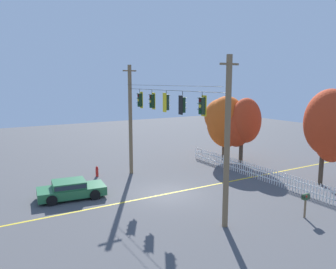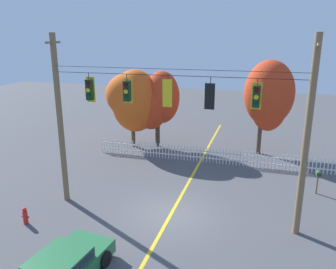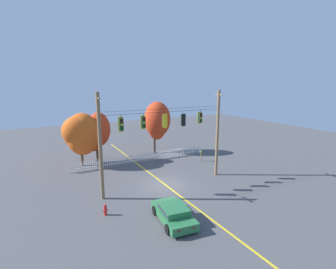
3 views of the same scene
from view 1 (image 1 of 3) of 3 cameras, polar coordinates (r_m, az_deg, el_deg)
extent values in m
plane|color=#4C4C4F|center=(22.18, -0.08, -10.13)|extent=(80.00, 80.00, 0.00)
cube|color=gold|center=(22.18, -0.08, -10.12)|extent=(0.16, 36.00, 0.01)
cylinder|color=brown|center=(26.25, -6.47, 2.42)|extent=(0.29, 0.29, 8.57)
cylinder|color=brown|center=(16.51, 10.10, -1.59)|extent=(0.29, 0.29, 8.57)
cube|color=brown|center=(26.09, -6.62, 10.81)|extent=(0.10, 1.10, 0.10)
cube|color=brown|center=(16.26, 10.49, 11.81)|extent=(0.10, 1.10, 0.10)
cylinder|color=black|center=(20.95, -0.08, 7.59)|extent=(11.33, 0.02, 0.02)
cylinder|color=black|center=(20.82, -0.68, 8.41)|extent=(11.33, 0.02, 0.02)
cylinder|color=black|center=(24.50, -4.87, 7.42)|extent=(0.03, 0.03, 0.31)
cube|color=yellow|center=(24.58, -4.58, 5.93)|extent=(0.43, 0.02, 1.21)
cube|color=black|center=(24.52, -4.85, 5.92)|extent=(0.30, 0.24, 0.97)
cylinder|color=#410706|center=(24.45, -5.15, 6.67)|extent=(0.20, 0.03, 0.20)
cube|color=black|center=(24.43, -5.25, 6.93)|extent=(0.22, 0.12, 0.06)
cylinder|color=yellow|center=(24.47, -5.14, 5.91)|extent=(0.20, 0.03, 0.20)
cube|color=black|center=(24.44, -5.24, 6.17)|extent=(0.22, 0.12, 0.06)
cylinder|color=#073513|center=(24.49, -5.13, 5.15)|extent=(0.20, 0.03, 0.20)
cube|color=black|center=(24.46, -5.23, 5.41)|extent=(0.22, 0.12, 0.06)
cylinder|color=black|center=(22.79, -2.77, 7.31)|extent=(0.03, 0.03, 0.31)
cube|color=yellow|center=(22.88, -2.47, 5.77)|extent=(0.43, 0.02, 1.15)
cube|color=black|center=(22.82, -2.76, 5.76)|extent=(0.30, 0.24, 0.92)
cylinder|color=#410706|center=(22.74, -3.07, 6.52)|extent=(0.20, 0.03, 0.20)
cube|color=black|center=(22.71, -3.17, 6.81)|extent=(0.22, 0.12, 0.06)
cylinder|color=yellow|center=(22.75, -3.06, 5.74)|extent=(0.20, 0.03, 0.20)
cube|color=black|center=(22.73, -3.17, 6.03)|extent=(0.22, 0.12, 0.06)
cylinder|color=#073513|center=(22.77, -3.06, 4.97)|extent=(0.20, 0.03, 0.20)
cube|color=black|center=(22.75, -3.16, 5.25)|extent=(0.22, 0.12, 0.06)
cylinder|color=black|center=(21.08, -0.28, 7.23)|extent=(0.03, 0.03, 0.28)
cube|color=yellow|center=(21.04, -0.58, 5.52)|extent=(0.43, 0.02, 1.21)
cube|color=#1E3323|center=(21.11, -0.28, 5.53)|extent=(0.30, 0.24, 0.98)
cylinder|color=#410706|center=(21.16, 0.04, 6.42)|extent=(0.20, 0.03, 0.20)
cube|color=#1E3323|center=(21.18, 0.15, 6.74)|extent=(0.22, 0.12, 0.06)
cylinder|color=yellow|center=(21.18, 0.04, 5.54)|extent=(0.20, 0.03, 0.20)
cube|color=#1E3323|center=(21.19, 0.14, 5.85)|extent=(0.22, 0.12, 0.06)
cylinder|color=#073513|center=(21.20, 0.04, 4.66)|extent=(0.20, 0.03, 0.20)
cube|color=#1E3323|center=(21.21, 0.14, 4.97)|extent=(0.22, 0.12, 0.06)
cylinder|color=black|center=(19.48, 2.52, 6.94)|extent=(0.03, 0.03, 0.36)
cube|color=black|center=(19.45, 2.18, 5.07)|extent=(0.43, 0.02, 1.12)
cube|color=black|center=(19.52, 2.50, 5.08)|extent=(0.30, 0.24, 0.90)
cylinder|color=#410706|center=(19.57, 2.84, 5.98)|extent=(0.20, 0.03, 0.20)
cube|color=black|center=(19.59, 2.96, 6.32)|extent=(0.22, 0.12, 0.06)
cylinder|color=yellow|center=(19.59, 2.84, 5.10)|extent=(0.20, 0.03, 0.20)
cube|color=black|center=(19.61, 2.95, 5.44)|extent=(0.22, 0.12, 0.06)
cylinder|color=#073513|center=(19.61, 2.83, 4.22)|extent=(0.20, 0.03, 0.20)
cube|color=black|center=(19.63, 2.94, 4.56)|extent=(0.22, 0.12, 0.06)
cylinder|color=black|center=(17.91, 5.88, 6.82)|extent=(0.03, 0.03, 0.29)
cube|color=yellow|center=(18.02, 6.19, 4.92)|extent=(0.43, 0.02, 1.13)
cube|color=#1E3323|center=(17.94, 5.85, 4.90)|extent=(0.30, 0.24, 0.91)
cylinder|color=#410706|center=(17.84, 5.52, 5.86)|extent=(0.20, 0.03, 0.20)
cube|color=#1E3323|center=(17.81, 5.41, 6.23)|extent=(0.22, 0.12, 0.06)
cylinder|color=yellow|center=(17.86, 5.50, 4.89)|extent=(0.20, 0.03, 0.20)
cube|color=#1E3323|center=(17.82, 5.39, 5.26)|extent=(0.22, 0.12, 0.06)
cylinder|color=#073513|center=(17.88, 5.49, 3.92)|extent=(0.20, 0.03, 0.20)
cube|color=#1E3323|center=(17.85, 5.38, 4.29)|extent=(0.22, 0.12, 0.06)
cube|color=white|center=(32.02, 4.79, -3.15)|extent=(0.06, 0.04, 1.07)
cube|color=white|center=(31.84, 5.02, -3.22)|extent=(0.06, 0.04, 1.07)
cube|color=white|center=(31.66, 5.26, -3.29)|extent=(0.06, 0.04, 1.07)
cube|color=white|center=(31.49, 5.50, -3.37)|extent=(0.06, 0.04, 1.07)
cube|color=white|center=(31.31, 5.74, -3.44)|extent=(0.06, 0.04, 1.07)
cube|color=white|center=(31.13, 5.99, -3.52)|extent=(0.06, 0.04, 1.07)
cube|color=white|center=(30.95, 6.24, -3.60)|extent=(0.06, 0.04, 1.07)
cube|color=white|center=(30.78, 6.49, -3.67)|extent=(0.06, 0.04, 1.07)
cube|color=white|center=(30.60, 6.74, -3.75)|extent=(0.06, 0.04, 1.07)
cube|color=white|center=(30.43, 7.00, -3.83)|extent=(0.06, 0.04, 1.07)
cube|color=white|center=(30.26, 7.26, -3.91)|extent=(0.06, 0.04, 1.07)
cube|color=white|center=(30.08, 7.52, -3.99)|extent=(0.06, 0.04, 1.07)
cube|color=white|center=(29.91, 7.79, -4.08)|extent=(0.06, 0.04, 1.07)
cube|color=white|center=(29.74, 8.06, -4.16)|extent=(0.06, 0.04, 1.07)
cube|color=white|center=(29.57, 8.33, -4.24)|extent=(0.06, 0.04, 1.07)
cube|color=white|center=(29.40, 8.61, -4.33)|extent=(0.06, 0.04, 1.07)
cube|color=white|center=(29.23, 8.89, -4.41)|extent=(0.06, 0.04, 1.07)
cube|color=white|center=(29.06, 9.17, -4.50)|extent=(0.06, 0.04, 1.07)
cube|color=white|center=(28.89, 9.45, -4.59)|extent=(0.06, 0.04, 1.07)
cube|color=white|center=(28.72, 9.74, -4.67)|extent=(0.06, 0.04, 1.07)
cube|color=white|center=(28.56, 10.04, -4.76)|extent=(0.06, 0.04, 1.07)
cube|color=white|center=(28.39, 10.33, -4.85)|extent=(0.06, 0.04, 1.07)
cube|color=white|center=(28.23, 10.63, -4.94)|extent=(0.06, 0.04, 1.07)
cube|color=white|center=(28.06, 10.93, -5.04)|extent=(0.06, 0.04, 1.07)
cube|color=white|center=(27.90, 11.24, -5.13)|extent=(0.06, 0.04, 1.07)
cube|color=white|center=(27.74, 11.55, -5.22)|extent=(0.06, 0.04, 1.07)
cube|color=white|center=(27.58, 11.87, -5.32)|extent=(0.06, 0.04, 1.07)
cube|color=white|center=(27.41, 12.18, -5.41)|extent=(0.06, 0.04, 1.07)
cube|color=white|center=(27.26, 12.51, -5.51)|extent=(0.06, 0.04, 1.07)
cube|color=white|center=(27.10, 12.83, -5.61)|extent=(0.06, 0.04, 1.07)
cube|color=white|center=(26.94, 13.16, -5.71)|extent=(0.06, 0.04, 1.07)
cube|color=white|center=(26.78, 13.50, -5.81)|extent=(0.06, 0.04, 1.07)
cube|color=white|center=(26.63, 13.83, -5.91)|extent=(0.06, 0.04, 1.07)
cube|color=white|center=(26.47, 14.18, -6.01)|extent=(0.06, 0.04, 1.07)
cube|color=white|center=(26.32, 14.52, -6.11)|extent=(0.06, 0.04, 1.07)
cube|color=white|center=(26.17, 14.87, -6.21)|extent=(0.06, 0.04, 1.07)
cube|color=white|center=(26.01, 15.23, -6.32)|extent=(0.06, 0.04, 1.07)
cube|color=white|center=(25.86, 15.59, -6.42)|extent=(0.06, 0.04, 1.07)
cube|color=white|center=(25.72, 15.95, -6.53)|extent=(0.06, 0.04, 1.07)
cube|color=white|center=(25.57, 16.32, -6.64)|extent=(0.06, 0.04, 1.07)
cube|color=white|center=(25.42, 16.69, -6.74)|extent=(0.06, 0.04, 1.07)
cube|color=white|center=(25.27, 17.06, -6.85)|extent=(0.06, 0.04, 1.07)
cube|color=white|center=(25.13, 17.45, -6.96)|extent=(0.06, 0.04, 1.07)
cube|color=white|center=(24.99, 17.83, -7.08)|extent=(0.06, 0.04, 1.07)
cube|color=white|center=(24.84, 18.22, -7.19)|extent=(0.06, 0.04, 1.07)
cube|color=white|center=(24.70, 18.62, -7.30)|extent=(0.06, 0.04, 1.07)
cube|color=white|center=(24.56, 19.02, -7.41)|extent=(0.06, 0.04, 1.07)
cube|color=white|center=(24.42, 19.42, -7.53)|extent=(0.06, 0.04, 1.07)
cube|color=white|center=(24.29, 19.83, -7.65)|extent=(0.06, 0.04, 1.07)
cube|color=white|center=(24.15, 20.24, -7.76)|extent=(0.06, 0.04, 1.07)
cube|color=white|center=(24.02, 20.66, -7.88)|extent=(0.06, 0.04, 1.07)
cube|color=white|center=(23.88, 21.09, -8.00)|extent=(0.06, 0.04, 1.07)
cube|color=white|center=(23.75, 21.51, -8.12)|extent=(0.06, 0.04, 1.07)
cube|color=white|center=(23.62, 21.95, -8.24)|extent=(0.06, 0.04, 1.07)
cube|color=white|center=(23.49, 22.39, -8.36)|extent=(0.06, 0.04, 1.07)
cube|color=white|center=(23.37, 22.83, -8.48)|extent=(0.06, 0.04, 1.07)
cube|color=white|center=(23.24, 23.28, -8.60)|extent=(0.06, 0.04, 1.07)
cube|color=white|center=(23.12, 23.73, -8.73)|extent=(0.06, 0.04, 1.07)
cube|color=white|center=(22.99, 24.19, -8.85)|extent=(0.06, 0.04, 1.07)
cube|color=white|center=(22.87, 24.66, -8.98)|extent=(0.06, 0.04, 1.07)
cube|color=white|center=(22.75, 25.13, -9.10)|extent=(0.06, 0.04, 1.07)
cube|color=white|center=(22.63, 25.60, -9.23)|extent=(0.06, 0.04, 1.07)
cube|color=white|center=(22.52, 26.08, -9.36)|extent=(0.06, 0.04, 1.07)
cube|color=white|center=(22.40, 26.57, -9.48)|extent=(0.06, 0.04, 1.07)
cube|color=white|center=(26.02, 15.43, -6.81)|extent=(16.48, 0.03, 0.08)
cube|color=white|center=(25.90, 15.47, -5.86)|extent=(16.48, 0.03, 0.08)
cylinder|color=brown|center=(31.74, 9.53, -2.34)|extent=(0.31, 0.31, 2.17)
ellipsoid|color=#DB5619|center=(31.20, 9.99, 2.17)|extent=(3.67, 3.63, 4.75)
ellipsoid|color=#DB5619|center=(31.57, 9.80, 2.29)|extent=(3.33, 3.01, 3.46)
ellipsoid|color=#DB5619|center=(31.31, 9.23, 3.08)|extent=(3.62, 3.03, 3.33)
cylinder|color=#473828|center=(30.67, 12.41, -2.76)|extent=(0.35, 0.35, 2.23)
ellipsoid|color=red|center=(30.50, 11.68, 1.25)|extent=(2.63, 2.49, 3.59)
ellipsoid|color=red|center=(30.14, 13.23, 2.35)|extent=(2.71, 2.62, 3.99)
cylinder|color=#473828|center=(26.15, 24.82, -4.97)|extent=(0.31, 0.31, 2.66)
ellipsoid|color=red|center=(25.61, 26.41, 0.49)|extent=(2.72, 2.53, 4.36)
ellipsoid|color=red|center=(25.34, 26.04, 1.83)|extent=(3.48, 3.39, 4.66)
cube|color=#286B3D|center=(22.14, -16.20, -9.31)|extent=(2.30, 4.30, 0.55)
cube|color=#286B3D|center=(21.98, -16.64, -8.14)|extent=(1.84, 2.15, 0.42)
cube|color=#232D38|center=(21.98, -16.64, -8.14)|extent=(1.87, 2.07, 0.27)
cylinder|color=black|center=(23.23, -13.35, -8.66)|extent=(0.25, 0.66, 0.64)
cylinder|color=black|center=(21.51, -12.42, -10.08)|extent=(0.25, 0.66, 0.64)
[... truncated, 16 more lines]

